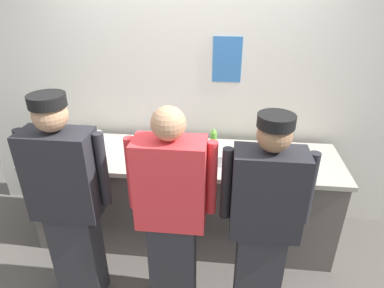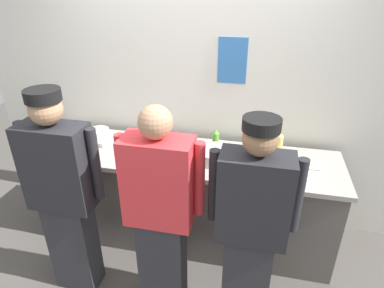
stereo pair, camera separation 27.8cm
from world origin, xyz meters
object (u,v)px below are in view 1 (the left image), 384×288
at_px(plate_stack_front, 251,163).
at_px(ramekin_red_sauce, 100,149).
at_px(ramekin_yellow_sauce, 304,167).
at_px(deli_cup, 262,145).
at_px(mixing_bowl_steel, 215,154).
at_px(squeeze_bottle_primary, 214,138).
at_px(chefs_knife, 298,161).
at_px(chef_far_right, 264,220).
at_px(chef_center, 172,213).
at_px(sheet_tray, 162,152).
at_px(squeeze_bottle_secondary, 64,142).
at_px(squeeze_bottle_spare, 276,139).
at_px(chef_near_left, 68,201).
at_px(plate_stack_rear, 93,138).

relative_size(plate_stack_front, ramekin_red_sauce, 2.46).
bearing_deg(ramekin_yellow_sauce, deli_cup, 134.91).
height_order(plate_stack_front, ramekin_red_sauce, plate_stack_front).
xyz_separation_m(mixing_bowl_steel, squeeze_bottle_primary, (-0.02, 0.23, 0.04)).
bearing_deg(chefs_knife, ramekin_yellow_sauce, -78.12).
relative_size(chef_far_right, chefs_knife, 5.87).
height_order(chef_center, sheet_tray, chef_center).
height_order(squeeze_bottle_secondary, squeeze_bottle_spare, squeeze_bottle_spare).
bearing_deg(plate_stack_front, deli_cup, 70.28).
bearing_deg(squeeze_bottle_secondary, deli_cup, 7.36).
distance_m(chef_near_left, plate_stack_front, 1.42).
xyz_separation_m(chef_far_right, ramekin_red_sauce, (-1.39, 0.74, 0.07)).
distance_m(chef_center, plate_stack_rear, 1.27).
bearing_deg(ramekin_red_sauce, plate_stack_rear, 128.00).
distance_m(plate_stack_front, chefs_knife, 0.43).
relative_size(squeeze_bottle_primary, squeeze_bottle_spare, 0.90).
height_order(chef_far_right, deli_cup, chef_far_right).
height_order(chef_center, squeeze_bottle_spare, chef_center).
bearing_deg(squeeze_bottle_primary, ramekin_red_sauce, -169.31).
xyz_separation_m(squeeze_bottle_secondary, ramekin_red_sauce, (0.31, 0.04, -0.07)).
bearing_deg(squeeze_bottle_primary, chefs_knife, -15.27).
bearing_deg(deli_cup, chefs_knife, -34.18).
relative_size(chef_center, chef_far_right, 1.01).
xyz_separation_m(chef_center, chef_far_right, (0.62, -0.01, -0.00)).
xyz_separation_m(chef_center, sheet_tray, (-0.21, 0.75, 0.05)).
bearing_deg(plate_stack_rear, ramekin_red_sauce, -52.00).
xyz_separation_m(chef_far_right, plate_stack_rear, (-1.52, 0.91, 0.09)).
distance_m(plate_stack_rear, chefs_knife, 1.87).
relative_size(squeeze_bottle_primary, ramekin_yellow_sauce, 1.89).
height_order(chef_center, chefs_knife, chef_center).
distance_m(chef_near_left, chefs_knife, 1.84).
relative_size(sheet_tray, deli_cup, 5.28).
bearing_deg(squeeze_bottle_primary, chef_near_left, -136.44).
bearing_deg(chef_far_right, mixing_bowl_steel, 117.02).
relative_size(chef_center, deli_cup, 16.58).
relative_size(chef_center, squeeze_bottle_primary, 8.89).
bearing_deg(chef_far_right, chef_center, 179.21).
bearing_deg(deli_cup, plate_stack_rear, -179.23).
height_order(squeeze_bottle_spare, ramekin_yellow_sauce, squeeze_bottle_spare).
xyz_separation_m(squeeze_bottle_primary, deli_cup, (0.44, -0.00, -0.04)).
distance_m(plate_stack_front, squeeze_bottle_secondary, 1.64).
distance_m(chef_near_left, mixing_bowl_steel, 1.22).
bearing_deg(deli_cup, mixing_bowl_steel, -151.85).
height_order(plate_stack_rear, squeeze_bottle_secondary, squeeze_bottle_secondary).
distance_m(plate_stack_rear, squeeze_bottle_secondary, 0.28).
bearing_deg(ramekin_red_sauce, squeeze_bottle_primary, 10.69).
height_order(chef_far_right, ramekin_yellow_sauce, chef_far_right).
distance_m(squeeze_bottle_secondary, squeeze_bottle_spare, 1.88).
distance_m(sheet_tray, ramekin_red_sauce, 0.56).
height_order(squeeze_bottle_primary, squeeze_bottle_secondary, squeeze_bottle_secondary).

